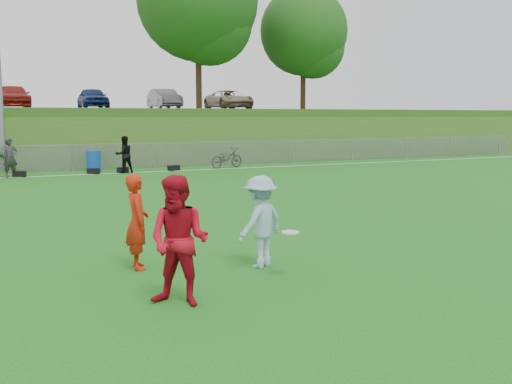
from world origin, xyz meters
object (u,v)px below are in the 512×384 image
player_red_center (179,241)px  frisbee (290,232)px  recycling_bin (94,161)px  bicycle (227,158)px  player_red_left (137,222)px  player_blue (260,222)px

player_red_center → frisbee: (2.00, 0.49, -0.15)m
player_red_center → recycling_bin: player_red_center is taller
frisbee → bicycle: size_ratio=0.15×
player_red_left → frisbee: size_ratio=5.80×
player_red_left → bicycle: (8.59, 17.14, -0.31)m
frisbee → recycling_bin: 19.41m
player_red_left → frisbee: bearing=-123.7°
player_red_left → player_blue: (1.95, -0.79, -0.02)m
player_red_center → bicycle: bearing=107.3°
player_red_left → player_blue: bearing=-107.2°
recycling_bin → bicycle: (6.44, -0.62, 0.00)m
player_blue → bicycle: 19.12m
recycling_bin → bicycle: 6.47m
player_blue → frisbee: bearing=72.0°
player_red_center → player_blue: (1.87, 1.35, -0.11)m
player_blue → recycling_bin: bearing=-116.6°
recycling_bin → bicycle: size_ratio=0.52×
player_blue → player_red_left: bearing=-48.0°
player_red_left → bicycle: 19.17m
player_blue → bicycle: bearing=-136.3°
player_red_center → player_blue: 2.31m
frisbee → bicycle: (6.52, 18.79, -0.25)m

